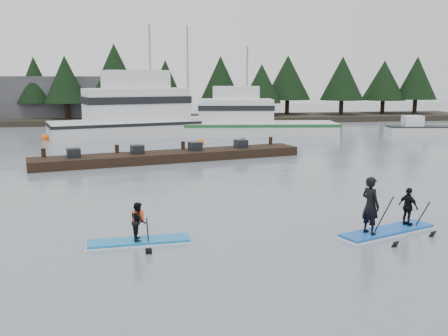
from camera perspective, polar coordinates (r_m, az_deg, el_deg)
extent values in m
plane|color=slate|center=(15.22, 3.79, -8.04)|extent=(160.00, 160.00, 0.00)
cube|color=#2D281E|center=(56.33, -6.13, 5.59)|extent=(70.00, 8.00, 0.60)
cube|color=#4C4C51|center=(59.06, -20.09, 7.39)|extent=(18.00, 6.00, 5.00)
cube|color=silver|center=(42.79, -7.07, 3.89)|extent=(18.93, 9.56, 2.43)
cube|color=white|center=(41.99, -10.02, 7.17)|extent=(8.87, 5.63, 2.64)
cylinder|color=gray|center=(42.28, -8.42, 10.73)|extent=(0.14, 0.14, 7.80)
cube|color=silver|center=(42.85, 3.53, 3.93)|extent=(14.14, 5.75, 1.96)
cube|color=white|center=(42.56, 1.33, 6.55)|extent=(6.51, 3.64, 1.96)
cylinder|color=gray|center=(42.54, 2.66, 9.48)|extent=(0.14, 0.14, 6.32)
cube|color=silver|center=(46.73, 21.70, 4.05)|extent=(6.11, 2.59, 0.69)
cube|color=black|center=(29.41, -6.06, 1.35)|extent=(15.90, 5.67, 0.53)
sphere|color=#F25E0C|center=(36.48, -2.72, 2.69)|extent=(0.56, 0.56, 0.56)
sphere|color=#F25E0C|center=(43.60, 11.43, 3.72)|extent=(0.63, 0.63, 0.63)
sphere|color=#F25E0C|center=(41.72, -19.73, 3.04)|extent=(0.61, 0.61, 0.61)
cube|color=#1376BA|center=(14.96, -9.68, -8.28)|extent=(2.99, 0.91, 0.11)
imported|color=black|center=(14.77, -9.75, -6.00)|extent=(0.46, 0.57, 1.13)
cube|color=#ED4914|center=(14.74, -9.77, -5.50)|extent=(0.31, 0.22, 0.32)
cylinder|color=black|center=(14.72, -8.66, -7.94)|extent=(0.10, 0.86, 1.45)
cube|color=blue|center=(16.49, 18.16, -6.88)|extent=(3.45, 1.93, 0.12)
imported|color=black|center=(15.67, 16.39, -4.11)|extent=(0.62, 0.75, 1.76)
cylinder|color=black|center=(15.82, 17.51, -5.68)|extent=(0.25, 0.97, 1.67)
imported|color=black|center=(16.98, 20.32, -4.16)|extent=(0.53, 0.78, 1.23)
cylinder|color=black|center=(17.16, 21.32, -5.68)|extent=(0.23, 0.86, 1.48)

